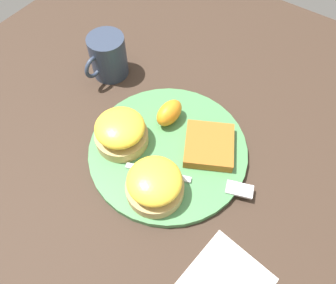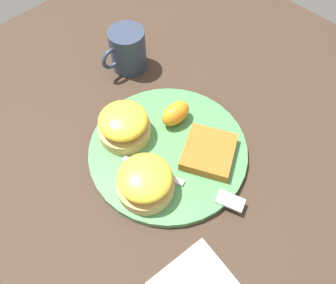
{
  "view_description": "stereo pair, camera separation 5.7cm",
  "coord_description": "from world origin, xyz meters",
  "px_view_note": "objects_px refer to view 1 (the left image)",
  "views": [
    {
      "loc": [
        0.26,
        0.18,
        0.52
      ],
      "look_at": [
        0.0,
        0.0,
        0.03
      ],
      "focal_mm": 35.0,
      "sensor_mm": 36.0,
      "label": 1
    },
    {
      "loc": [
        0.22,
        0.22,
        0.52
      ],
      "look_at": [
        0.0,
        0.0,
        0.03
      ],
      "focal_mm": 35.0,
      "sensor_mm": 36.0,
      "label": 2
    }
  ],
  "objects_px": {
    "sandwich_benedict_left": "(121,132)",
    "orange_wedge": "(169,113)",
    "cup": "(108,57)",
    "hashbrown_patty": "(209,145)",
    "fork": "(196,182)",
    "sandwich_benedict_right": "(155,184)"
  },
  "relations": [
    {
      "from": "cup",
      "to": "orange_wedge",
      "type": "bearing_deg",
      "value": 77.01
    },
    {
      "from": "sandwich_benedict_right",
      "to": "hashbrown_patty",
      "type": "relative_size",
      "value": 1.05
    },
    {
      "from": "hashbrown_patty",
      "to": "sandwich_benedict_left",
      "type": "bearing_deg",
      "value": -61.26
    },
    {
      "from": "fork",
      "to": "cup",
      "type": "distance_m",
      "value": 0.32
    },
    {
      "from": "hashbrown_patty",
      "to": "orange_wedge",
      "type": "bearing_deg",
      "value": -97.16
    },
    {
      "from": "cup",
      "to": "hashbrown_patty",
      "type": "bearing_deg",
      "value": 78.97
    },
    {
      "from": "orange_wedge",
      "to": "cup",
      "type": "distance_m",
      "value": 0.19
    },
    {
      "from": "orange_wedge",
      "to": "fork",
      "type": "distance_m",
      "value": 0.14
    },
    {
      "from": "sandwich_benedict_right",
      "to": "fork",
      "type": "distance_m",
      "value": 0.08
    },
    {
      "from": "sandwich_benedict_right",
      "to": "orange_wedge",
      "type": "xyz_separation_m",
      "value": [
        -0.14,
        -0.07,
        -0.01
      ]
    },
    {
      "from": "sandwich_benedict_left",
      "to": "orange_wedge",
      "type": "distance_m",
      "value": 0.1
    },
    {
      "from": "hashbrown_patty",
      "to": "orange_wedge",
      "type": "distance_m",
      "value": 0.1
    },
    {
      "from": "cup",
      "to": "sandwich_benedict_left",
      "type": "bearing_deg",
      "value": 47.13
    },
    {
      "from": "hashbrown_patty",
      "to": "fork",
      "type": "bearing_deg",
      "value": 14.01
    },
    {
      "from": "sandwich_benedict_right",
      "to": "orange_wedge",
      "type": "relative_size",
      "value": 1.59
    },
    {
      "from": "orange_wedge",
      "to": "hashbrown_patty",
      "type": "bearing_deg",
      "value": 82.84
    },
    {
      "from": "sandwich_benedict_left",
      "to": "orange_wedge",
      "type": "height_order",
      "value": "sandwich_benedict_left"
    },
    {
      "from": "orange_wedge",
      "to": "sandwich_benedict_right",
      "type": "bearing_deg",
      "value": 25.79
    },
    {
      "from": "cup",
      "to": "fork",
      "type": "bearing_deg",
      "value": 67.16
    },
    {
      "from": "orange_wedge",
      "to": "fork",
      "type": "bearing_deg",
      "value": 53.77
    },
    {
      "from": "hashbrown_patty",
      "to": "cup",
      "type": "height_order",
      "value": "cup"
    },
    {
      "from": "sandwich_benedict_right",
      "to": "hashbrown_patty",
      "type": "bearing_deg",
      "value": 166.75
    }
  ]
}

